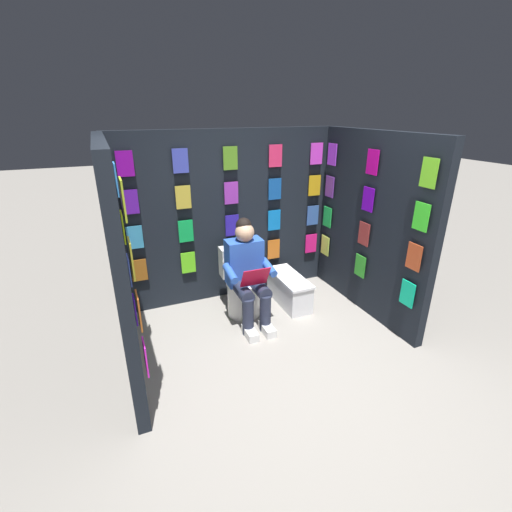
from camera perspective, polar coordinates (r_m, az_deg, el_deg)
ground_plane at (r=3.43m, az=7.37°, el=-19.37°), size 30.00×30.00×0.00m
display_wall_back at (r=4.47m, az=-4.19°, el=6.19°), size 2.72×0.14×2.07m
display_wall_left at (r=4.31m, az=17.68°, el=4.57°), size 0.14×1.85×2.07m
display_wall_right at (r=3.34m, az=-21.01°, el=-1.01°), size 0.14×1.85×2.07m
toilet at (r=4.27m, az=-2.34°, el=-4.79°), size 0.41×0.56×0.77m
person_reading at (r=3.96m, az=-1.29°, el=-2.66°), size 0.53×0.69×1.19m
comic_longbox_near at (r=4.52m, az=5.26°, el=-5.29°), size 0.31×0.75×0.37m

